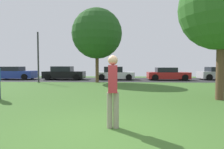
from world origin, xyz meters
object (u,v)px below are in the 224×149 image
Objects in this scene: parked_car_blue at (14,73)px; street_lamp_post at (38,57)px; person_walking at (113,88)px; parked_car_black at (64,73)px; parked_car_white at (115,74)px; maple_tree_far at (97,34)px; parked_car_red at (168,74)px; oak_tree_center at (222,8)px; parked_car_silver at (218,74)px.

street_lamp_post reaches higher than parked_car_blue.
street_lamp_post reaches higher than person_walking.
parked_car_black reaches higher than parked_car_white.
parked_car_black is 5.56m from parked_car_white.
parked_car_blue is at bearing 179.94° from parked_car_black.
maple_tree_far is 1.56× the size of parked_car_red.
oak_tree_center is (6.57, -8.37, -0.31)m from maple_tree_far.
street_lamp_post is at bearing -150.67° from parked_car_white.
maple_tree_far is 6.40m from parked_car_black.
parked_car_white is at bearing 0.43° from person_walking.
parked_car_blue is 1.02× the size of parked_car_red.
oak_tree_center is at bearing -35.83° from parked_car_blue.
oak_tree_center reaches higher than parked_car_black.
oak_tree_center is at bearing -33.86° from street_lamp_post.
parked_car_blue is at bearing 139.28° from street_lamp_post.
person_walking is at bearing -69.31° from parked_car_black.
oak_tree_center is 1.47× the size of parked_car_silver.
street_lamp_post is (-5.23, -0.45, -2.14)m from maple_tree_far.
person_walking is 0.40× the size of street_lamp_post.
person_walking is 0.44× the size of parked_car_white.
oak_tree_center reaches higher than parked_car_red.
parked_car_white is 11.13m from parked_car_silver.
maple_tree_far is at bearing -156.74° from parked_car_red.
parked_car_black is at bearing -179.47° from parked_car_white.
oak_tree_center is at bearing -92.57° from parked_car_red.
parked_car_silver is (22.24, 0.38, -0.02)m from parked_car_blue.
oak_tree_center reaches higher than person_walking.
person_walking is 16.32m from parked_car_red.
street_lamp_post reaches higher than parked_car_silver.
maple_tree_far reaches higher than parked_car_silver.
street_lamp_post is at bearing -40.72° from parked_car_blue.
parked_car_silver is (12.65, 3.67, -3.75)m from maple_tree_far.
parked_car_white is (5.56, 0.05, -0.02)m from parked_car_black.
oak_tree_center is at bearing -116.78° from parked_car_silver.
parked_car_silver is at bearing 16.19° from maple_tree_far.
parked_car_black is (-5.93, 15.71, -0.35)m from person_walking.
parked_car_blue is at bearing 144.17° from oak_tree_center.
parked_car_white is (-5.05, 11.71, -3.44)m from oak_tree_center.
person_walking is 19.46m from parked_car_blue.
maple_tree_far is 1.64× the size of parked_car_silver.
parked_car_silver is (11.13, 0.33, 0.00)m from parked_car_white.
parked_car_silver is 18.42m from street_lamp_post.
parked_car_silver reaches higher than parked_car_red.
person_walking is 0.41× the size of parked_car_black.
parked_car_blue is 22.24m from parked_car_silver.
maple_tree_far is 1.52× the size of parked_car_blue.
maple_tree_far is 1.12× the size of oak_tree_center.
person_walking reaches higher than parked_car_blue.
street_lamp_post is at bearing -107.72° from parked_car_black.
parked_car_black reaches higher than parked_car_silver.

